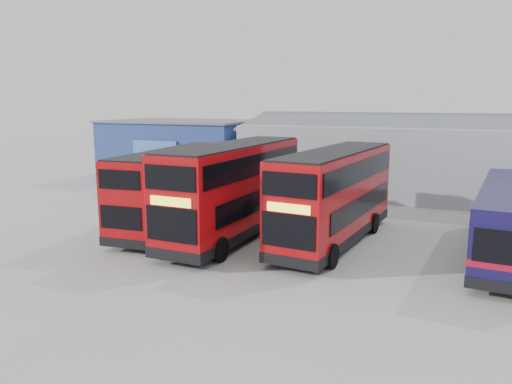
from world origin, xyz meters
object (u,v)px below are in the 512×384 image
at_px(double_decker_left, 174,190).
at_px(panel_van, 138,174).
at_px(double_decker_centre, 234,191).
at_px(maintenance_shed, 459,159).
at_px(double_decker_right, 335,197).
at_px(office_block, 182,150).

height_order(double_decker_left, panel_van, double_decker_left).
xyz_separation_m(double_decker_centre, panel_van, (-12.49, 9.27, -1.07)).
distance_m(maintenance_shed, double_decker_right, 16.78).
bearing_deg(double_decker_right, panel_van, 160.20).
bearing_deg(maintenance_shed, double_decker_centre, -121.10).
bearing_deg(double_decker_right, maintenance_shed, 77.66).
xyz_separation_m(office_block, maintenance_shed, (22.00, 2.01, 0.02)).
bearing_deg(double_decker_centre, double_decker_left, 177.55).
xyz_separation_m(office_block, double_decker_left, (8.15, -14.52, -0.48)).
distance_m(maintenance_shed, double_decker_left, 21.57).
distance_m(maintenance_shed, panel_van, 23.90).
relative_size(office_block, double_decker_centre, 1.10).
bearing_deg(double_decker_left, double_decker_centre, 171.28).
height_order(double_decker_left, double_decker_right, double_decker_right).
distance_m(double_decker_left, panel_van, 12.59).
bearing_deg(office_block, double_decker_left, -60.69).
relative_size(maintenance_shed, double_decker_centre, 2.72).
bearing_deg(panel_van, double_decker_left, -64.38).
bearing_deg(maintenance_shed, office_block, -174.79).
height_order(maintenance_shed, double_decker_right, maintenance_shed).
xyz_separation_m(office_block, panel_van, (-0.64, -5.55, -1.31)).
height_order(office_block, double_decker_right, office_block).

